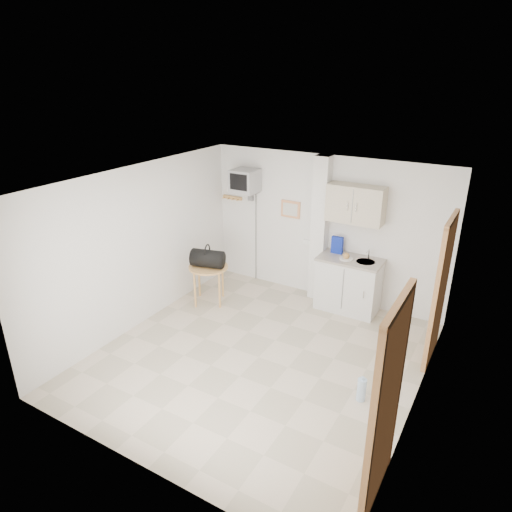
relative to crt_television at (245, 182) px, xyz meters
The scene contains 7 objects.
ground 3.15m from the crt_television, 54.36° to the right, with size 4.50×4.50×0.00m, color beige.
room_envelope 2.60m from the crt_television, 48.84° to the right, with size 4.24×4.54×2.55m.
kitchenette 2.32m from the crt_television, ahead, with size 1.03×0.58×2.10m.
crt_television is the anchor object (origin of this frame).
round_table 1.69m from the crt_television, 96.91° to the right, with size 0.67×0.67×0.67m.
duffel_bag 1.52m from the crt_television, 96.16° to the right, with size 0.60×0.42×0.41m.
water_bottle 4.09m from the crt_television, 35.94° to the right, with size 0.11×0.11×0.34m.
Camera 1 is at (2.70, -4.68, 3.76)m, focal length 32.00 mm.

